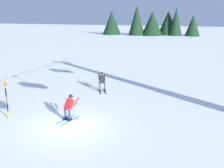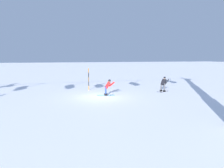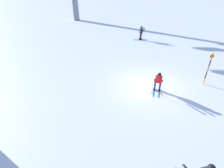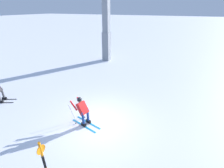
% 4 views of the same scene
% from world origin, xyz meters
% --- Properties ---
extents(ground_plane, '(260.00, 260.00, 0.00)m').
position_xyz_m(ground_plane, '(0.00, 0.00, 0.00)').
color(ground_plane, white).
extents(skier_carving_main, '(1.79, 0.93, 1.68)m').
position_xyz_m(skier_carving_main, '(-0.80, -0.44, 0.89)').
color(skier_carving_main, '#198CCC').
rests_on(skier_carving_main, ground_plane).
extents(trail_marker_pole, '(0.07, 0.28, 2.41)m').
position_xyz_m(trail_marker_pole, '(0.38, -3.98, 1.29)').
color(trail_marker_pole, orange).
rests_on(trail_marker_pole, ground_plane).
extents(skier_distant_downhill, '(1.66, 1.23, 1.69)m').
position_xyz_m(skier_distant_downhill, '(-7.05, -0.89, 0.91)').
color(skier_distant_downhill, black).
rests_on(skier_distant_downhill, ground_plane).
extents(tree_line_ridge, '(10.07, 29.02, 8.69)m').
position_xyz_m(tree_line_ridge, '(-66.38, -9.41, 3.65)').
color(tree_line_ridge, black).
rests_on(tree_line_ridge, ground_plane).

